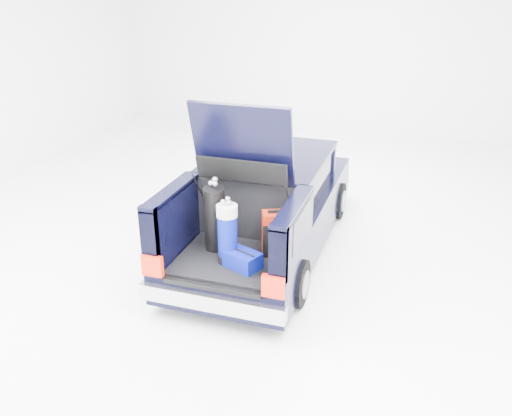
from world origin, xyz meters
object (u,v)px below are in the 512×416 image
(red_suitcase, at_px, (277,234))
(blue_duffel, at_px, (242,260))
(black_golf_bag, at_px, (215,219))
(car, at_px, (269,205))
(blue_golf_bag, at_px, (227,233))

(red_suitcase, relative_size, blue_duffel, 1.20)
(blue_duffel, bearing_deg, red_suitcase, 80.11)
(black_golf_bag, distance_m, blue_duffel, 0.67)
(black_golf_bag, bearing_deg, blue_duffel, -54.24)
(blue_duffel, bearing_deg, car, 119.27)
(red_suitcase, distance_m, black_golf_bag, 0.80)
(blue_golf_bag, height_order, blue_duffel, blue_golf_bag)
(red_suitcase, bearing_deg, blue_duffel, -145.29)
(car, xyz_separation_m, blue_golf_bag, (-0.01, -1.69, 0.31))
(car, distance_m, blue_duffel, 1.78)
(black_golf_bag, bearing_deg, car, 59.26)
(car, bearing_deg, black_golf_bag, -100.76)
(blue_golf_bag, bearing_deg, blue_duffel, -0.21)
(blue_golf_bag, distance_m, blue_duffel, 0.36)
(blue_golf_bag, xyz_separation_m, blue_duffel, (0.22, -0.08, -0.28))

